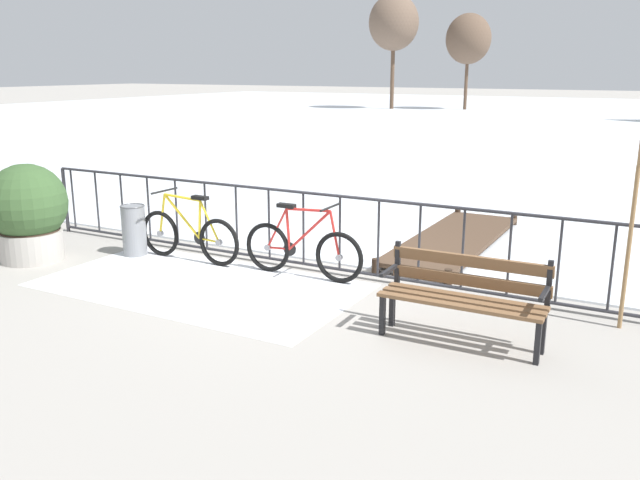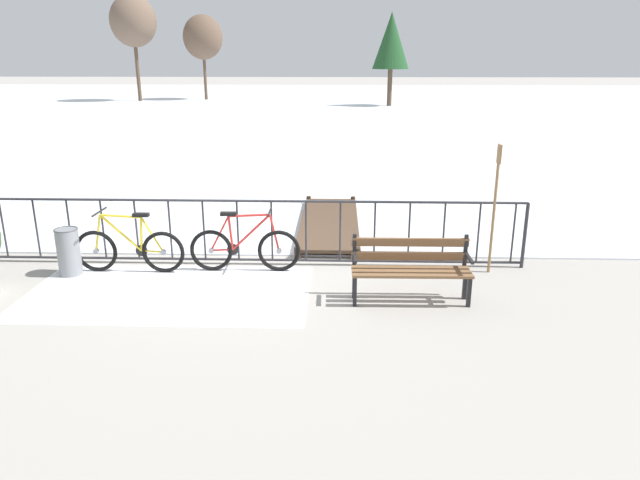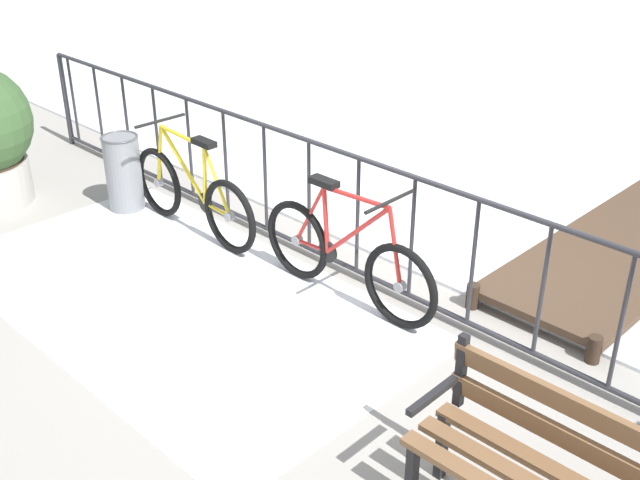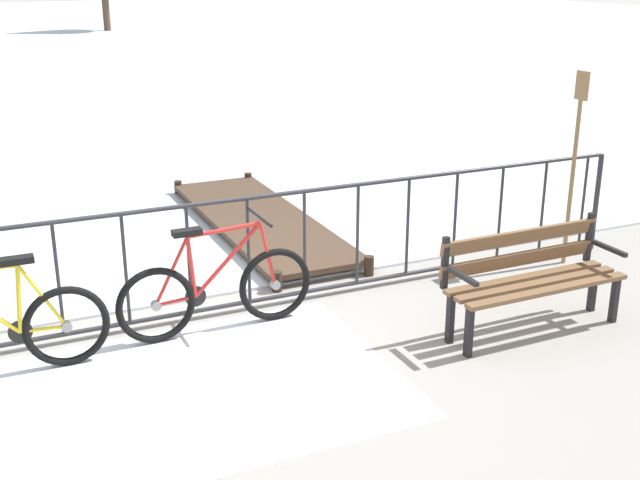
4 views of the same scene
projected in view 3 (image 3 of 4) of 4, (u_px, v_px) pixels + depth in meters
ground_plane at (356, 279)px, 6.35m from camera, size 160.00×160.00×0.00m
snow_patch at (176, 297)px, 6.10m from camera, size 3.98×2.18×0.01m
railing_fence at (358, 217)px, 6.09m from camera, size 9.06×0.06×1.07m
bicycle_near_railing at (192, 195)px, 6.94m from camera, size 1.71×0.52×0.97m
bicycle_second at (346, 257)px, 5.91m from camera, size 1.71×0.52×0.97m
park_bench at (574, 479)px, 3.67m from camera, size 1.61×0.50×0.89m
trash_bin at (124, 172)px, 7.40m from camera, size 0.35×0.35×0.73m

